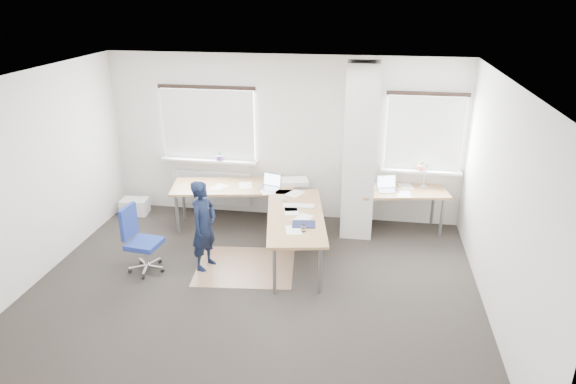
% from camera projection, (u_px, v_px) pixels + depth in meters
% --- Properties ---
extents(ground, '(6.00, 6.00, 0.00)m').
position_uv_depth(ground, '(254.00, 289.00, 6.92)').
color(ground, black).
rests_on(ground, ground).
extents(room_shell, '(6.04, 5.04, 2.82)m').
position_uv_depth(room_shell, '(271.00, 156.00, 6.66)').
color(room_shell, silver).
rests_on(room_shell, ground).
extents(floor_mat, '(1.51, 1.32, 0.01)m').
position_uv_depth(floor_mat, '(245.00, 266.00, 7.47)').
color(floor_mat, '#8D684C').
rests_on(floor_mat, ground).
extents(white_crate, '(0.48, 0.35, 0.28)m').
position_uv_depth(white_crate, '(135.00, 206.00, 9.18)').
color(white_crate, white).
rests_on(white_crate, ground).
extents(desk_main, '(2.82, 2.63, 0.96)m').
position_uv_depth(desk_main, '(266.00, 201.00, 7.98)').
color(desk_main, olive).
rests_on(desk_main, ground).
extents(desk_side, '(1.50, 0.93, 1.22)m').
position_uv_depth(desk_side, '(403.00, 192.00, 8.34)').
color(desk_side, olive).
rests_on(desk_side, ground).
extents(task_chair, '(0.53, 0.53, 0.98)m').
position_uv_depth(task_chair, '(143.00, 253.00, 7.29)').
color(task_chair, navy).
rests_on(task_chair, ground).
extents(person, '(0.44, 0.55, 1.33)m').
position_uv_depth(person, '(204.00, 225.00, 7.23)').
color(person, black).
rests_on(person, ground).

